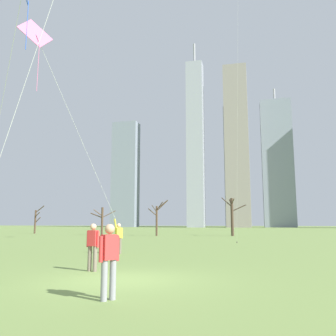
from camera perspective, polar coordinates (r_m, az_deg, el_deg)
ground_plane at (r=11.00m, az=-7.58°, el=-17.24°), size 400.00×400.00×0.00m
kite_flyer_foreground_left_pink at (r=18.72m, az=-10.59°, el=-4.04°), size 2.42×6.69×10.44m
bystander_strolling_midfield at (r=12.95m, az=-11.87°, el=-11.81°), size 0.50×0.26×1.62m
bystander_watching_nearby at (r=8.13m, az=-9.35°, el=-13.81°), size 0.36×0.44×1.62m
bare_tree_far_right_edge at (r=47.15m, az=10.16°, el=-7.31°), size 3.21×3.03×4.97m
bare_tree_leftmost at (r=50.17m, az=-10.49°, el=-8.09°), size 3.36×1.74×3.76m
bare_tree_left_of_center at (r=60.21m, az=-20.24°, el=-7.75°), size 1.69×0.98×4.36m
bare_tree_center at (r=46.66m, az=-1.73°, el=-7.81°), size 2.32×1.89×4.62m
skyline_short_annex at (r=145.82m, az=17.00°, el=0.80°), size 11.64×7.78×54.94m
skyline_wide_slab at (r=152.62m, az=-6.77°, el=-0.96°), size 10.58×6.59×44.24m
skyline_mid_tower_right at (r=140.58m, az=10.90°, el=3.57°), size 8.95×9.21×62.41m
skyline_mid_tower_left at (r=153.46m, az=10.04°, el=0.20°), size 5.11×11.16×59.00m
skyline_tall_tower at (r=139.59m, az=4.37°, el=4.07°), size 6.37×5.54×73.36m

